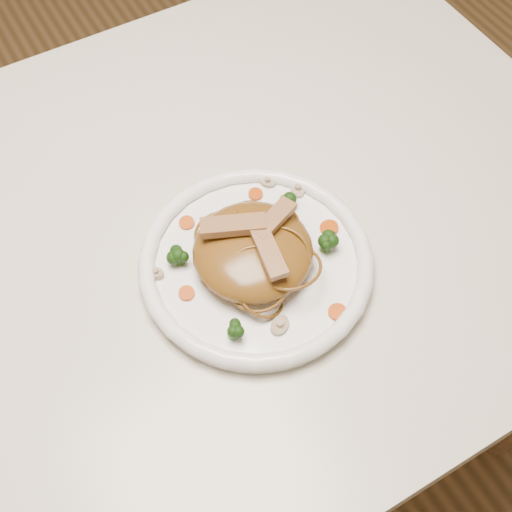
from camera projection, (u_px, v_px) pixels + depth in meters
ground at (203, 430)px, 1.45m from camera, size 4.00×4.00×0.00m
table at (171, 280)px, 0.90m from camera, size 1.20×0.80×0.75m
plate at (256, 266)px, 0.79m from camera, size 0.28×0.28×0.02m
noodle_mound at (253, 251)px, 0.76m from camera, size 0.16×0.16×0.05m
chicken_a at (274, 219)px, 0.75m from camera, size 0.07×0.04×0.01m
chicken_b at (233, 225)px, 0.75m from camera, size 0.08×0.05×0.01m
chicken_c at (269, 253)px, 0.73m from camera, size 0.03×0.07×0.01m
broccoli_0 at (288, 202)px, 0.81m from camera, size 0.03×0.03×0.03m
broccoli_1 at (179, 256)px, 0.77m from camera, size 0.03×0.03×0.03m
broccoli_2 at (233, 329)px, 0.72m from camera, size 0.04×0.04×0.03m
broccoli_3 at (326, 242)px, 0.78m from camera, size 0.03×0.03×0.03m
carrot_0 at (256, 194)px, 0.84m from camera, size 0.02×0.02×0.00m
carrot_1 at (187, 293)px, 0.76m from camera, size 0.02×0.02×0.00m
carrot_2 at (329, 228)px, 0.81m from camera, size 0.03×0.03×0.00m
carrot_3 at (187, 223)px, 0.81m from camera, size 0.02×0.02×0.00m
carrot_4 at (337, 312)px, 0.75m from camera, size 0.02×0.02×0.00m
mushroom_0 at (280, 325)px, 0.74m from camera, size 0.04×0.04×0.01m
mushroom_1 at (298, 189)px, 0.84m from camera, size 0.03×0.03×0.01m
mushroom_2 at (156, 273)px, 0.77m from camera, size 0.03×0.03×0.01m
mushroom_3 at (267, 182)px, 0.84m from camera, size 0.03×0.03×0.01m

